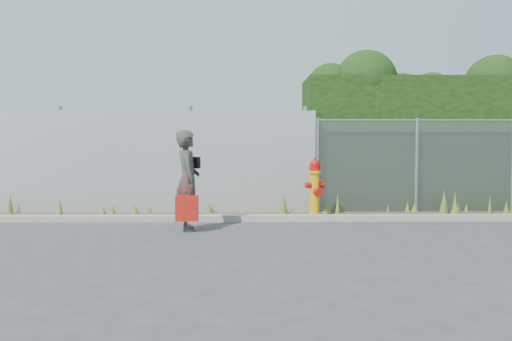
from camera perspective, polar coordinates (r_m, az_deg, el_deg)
name	(u,v)px	position (r m, az deg, el deg)	size (l,w,h in m)	color
ground	(276,239)	(7.87, 2.35, -7.82)	(80.00, 80.00, 0.00)	#3A3A3C
curb	(271,218)	(9.64, 1.76, -5.46)	(16.00, 0.22, 0.12)	gray
weed_strip	(285,211)	(10.35, 3.39, -4.61)	(16.00, 1.30, 0.53)	#413925
corrugated_fence	(118,162)	(11.10, -15.52, 0.95)	(8.50, 0.21, 2.30)	silver
chainlink_fence	(465,165)	(11.71, 22.74, 0.58)	(6.50, 0.07, 2.05)	gray
hedge	(464,124)	(12.81, 22.72, 4.95)	(7.30, 1.90, 3.66)	black
fire_hydrant	(315,189)	(10.12, 6.73, -2.08)	(0.40, 0.36, 1.21)	#DB9E0B
woman	(188,180)	(8.65, -7.83, -1.11)	(0.63, 0.41, 1.72)	#0D5548
red_tote_bag	(187,208)	(8.45, -7.90, -4.29)	(0.39, 0.14, 0.51)	#AC0915
black_shoulder_bag	(192,163)	(8.73, -7.30, 0.90)	(0.27, 0.11, 0.20)	black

